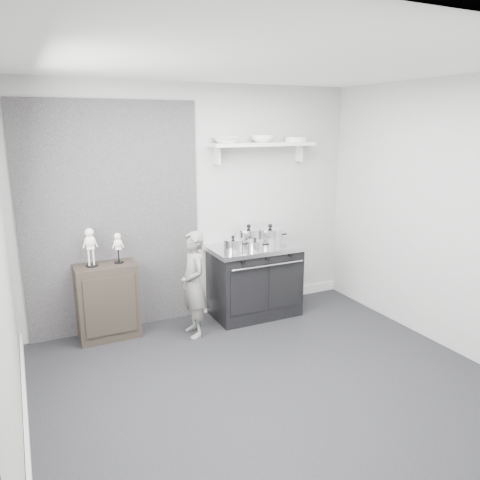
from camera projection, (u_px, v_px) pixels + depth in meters
The scene contains 15 objects.
ground at pixel (270, 384), 4.16m from camera, with size 4.00×4.00×0.00m, color black.
room_shell at pixel (255, 201), 3.86m from camera, with size 4.02×3.62×2.71m.
wall_shelf at pixel (263, 145), 5.48m from camera, with size 1.30×0.26×0.24m.
stove at pixel (255, 280), 5.60m from camera, with size 1.07×0.67×0.86m.
side_cabinet at pixel (107, 301), 5.01m from camera, with size 0.63×0.37×0.82m, color black.
child at pixel (194, 284), 5.01m from camera, with size 0.42×0.28×1.16m, color slate.
pot_front_left at pixel (233, 245), 5.28m from camera, with size 0.31×0.23×0.17m.
pot_back_left at pixel (249, 236), 5.58m from camera, with size 0.38×0.30×0.24m.
pot_back_right at pixel (270, 235), 5.65m from camera, with size 0.38×0.30×0.23m.
pot_front_center at pixel (255, 245), 5.31m from camera, with size 0.27×0.18×0.14m.
skeleton_full at pixel (90, 244), 4.80m from camera, with size 0.13×0.08×0.47m, color white, non-canonical shape.
skeleton_torso at pixel (118, 246), 4.93m from camera, with size 0.10×0.07×0.37m, color white, non-canonical shape.
bowl_large at pixel (226, 140), 5.26m from camera, with size 0.30×0.30×0.07m, color white.
bowl_small at pixel (262, 139), 5.45m from camera, with size 0.26×0.26×0.08m, color white.
plate_stack at pixel (296, 139), 5.65m from camera, with size 0.27×0.27×0.06m, color silver.
Camera 1 is at (-1.86, -3.24, 2.26)m, focal length 35.00 mm.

